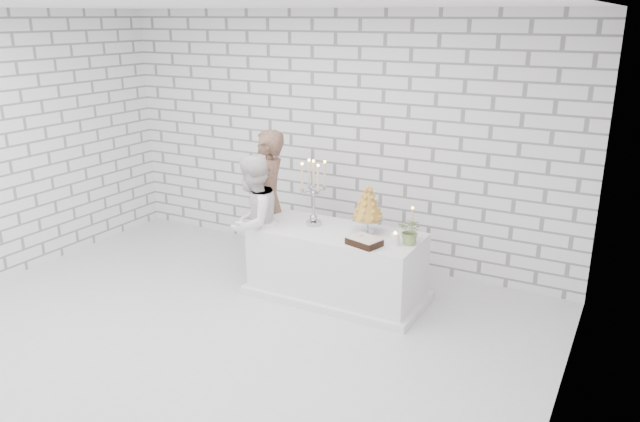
{
  "coord_description": "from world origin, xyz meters",
  "views": [
    {
      "loc": [
        3.36,
        -4.06,
        2.93
      ],
      "look_at": [
        0.56,
        1.1,
        1.05
      ],
      "focal_mm": 34.58,
      "sensor_mm": 36.0,
      "label": 1
    }
  ],
  "objects_px": {
    "groom": "(268,203)",
    "croquembouche": "(368,209)",
    "candelabra": "(314,193)",
    "bride": "(253,223)",
    "cake_table": "(337,264)"
  },
  "relations": [
    {
      "from": "groom",
      "to": "bride",
      "type": "xyz_separation_m",
      "value": [
        0.12,
        -0.48,
        -0.09
      ]
    },
    {
      "from": "bride",
      "to": "candelabra",
      "type": "distance_m",
      "value": 0.75
    },
    {
      "from": "candelabra",
      "to": "bride",
      "type": "bearing_deg",
      "value": -154.12
    },
    {
      "from": "groom",
      "to": "candelabra",
      "type": "distance_m",
      "value": 0.78
    },
    {
      "from": "groom",
      "to": "croquembouche",
      "type": "xyz_separation_m",
      "value": [
        1.32,
        -0.14,
        0.16
      ]
    },
    {
      "from": "bride",
      "to": "candelabra",
      "type": "height_order",
      "value": "bride"
    },
    {
      "from": "bride",
      "to": "croquembouche",
      "type": "distance_m",
      "value": 1.28
    },
    {
      "from": "candelabra",
      "to": "croquembouche",
      "type": "relative_size",
      "value": 1.39
    },
    {
      "from": "cake_table",
      "to": "bride",
      "type": "bearing_deg",
      "value": -165.21
    },
    {
      "from": "groom",
      "to": "croquembouche",
      "type": "height_order",
      "value": "groom"
    },
    {
      "from": "cake_table",
      "to": "bride",
      "type": "relative_size",
      "value": 1.18
    },
    {
      "from": "cake_table",
      "to": "bride",
      "type": "xyz_separation_m",
      "value": [
        -0.9,
        -0.24,
        0.38
      ]
    },
    {
      "from": "groom",
      "to": "croquembouche",
      "type": "bearing_deg",
      "value": 74.61
    },
    {
      "from": "groom",
      "to": "bride",
      "type": "distance_m",
      "value": 0.5
    },
    {
      "from": "groom",
      "to": "bride",
      "type": "bearing_deg",
      "value": 4.28
    }
  ]
}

